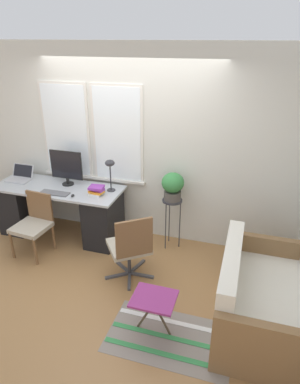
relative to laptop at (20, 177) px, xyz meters
The scene contains 16 objects.
ground_plane 1.90m from the laptop, 14.40° to the right, with size 14.00×14.00×0.00m, color #9E7042.
wall_back_with_window 1.75m from the laptop, 12.07° to the left, with size 9.00×0.12×2.70m.
desk 0.80m from the laptop, ahead, with size 1.86×0.70×0.77m.
laptop is the anchor object (origin of this frame).
monitor 0.81m from the laptop, ahead, with size 0.49×0.17×0.51m.
keyboard 0.81m from the laptop, 20.51° to the right, with size 0.41×0.13×0.02m.
mouse 1.09m from the laptop, 15.90° to the right, with size 0.04×0.06×0.03m.
desk_lamp 1.49m from the laptop, ahead, with size 0.13×0.13×0.45m.
book_stack 1.34m from the laptop, ahead, with size 0.21×0.18×0.13m.
desk_chair_wooden 0.90m from the laptop, 45.28° to the right, with size 0.48×0.49×0.83m.
office_chair_swivel 2.19m from the laptop, 20.25° to the right, with size 0.65×0.66×0.90m.
couch_loveseat 3.69m from the laptop, 16.68° to the right, with size 0.80×1.46×0.82m.
plant_stand 2.34m from the laptop, ahead, with size 0.27×0.27×0.73m.
potted_plant 2.33m from the laptop, ahead, with size 0.30×0.30×0.39m.
floor_rug_striped 3.21m from the laptop, 29.17° to the right, with size 1.23×0.72×0.01m.
folding_stool 2.96m from the laptop, 30.11° to the right, with size 0.43×0.36×0.44m.
Camera 1 is at (1.61, -3.53, 2.75)m, focal length 32.00 mm.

